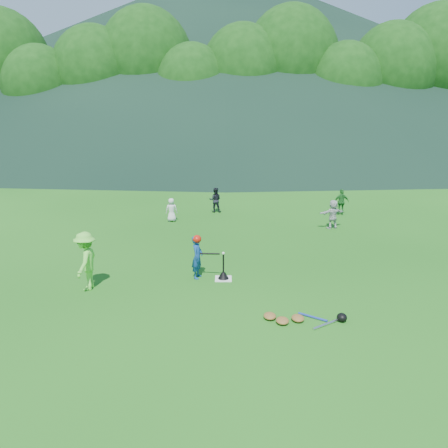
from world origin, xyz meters
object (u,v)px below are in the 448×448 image
at_px(fielder_d, 333,214).
at_px(equipment_pile, 298,318).
at_px(batter_child, 197,257).
at_px(fielder_a, 172,210).
at_px(adult_coach, 86,261).
at_px(home_plate, 223,279).
at_px(fielder_b, 215,200).
at_px(fielder_c, 341,202).
at_px(batting_tee, 223,275).

xyz_separation_m(fielder_d, equipment_pile, (-2.55, -7.78, -0.50)).
bearing_deg(equipment_pile, batter_child, 132.69).
bearing_deg(fielder_a, adult_coach, 70.47).
bearing_deg(fielder_a, home_plate, 99.54).
relative_size(batter_child, fielder_a, 1.22).
distance_m(fielder_b, equipment_pile, 10.78).
distance_m(home_plate, adult_coach, 3.62).
xyz_separation_m(home_plate, fielder_a, (-2.19, 6.42, 0.47)).
height_order(fielder_c, batting_tee, fielder_c).
distance_m(adult_coach, equipment_pile, 5.45).
bearing_deg(batter_child, batting_tee, -84.90).
distance_m(home_plate, fielder_a, 6.80).
distance_m(fielder_b, fielder_d, 5.40).
xyz_separation_m(batter_child, fielder_b, (0.27, 8.02, -0.03)).
bearing_deg(home_plate, batter_child, 171.52).
bearing_deg(batter_child, equipment_pile, -123.73).
bearing_deg(fielder_b, equipment_pile, 101.22).
height_order(adult_coach, equipment_pile, adult_coach).
bearing_deg(fielder_d, home_plate, 32.12).
height_order(batter_child, fielder_a, batter_child).
height_order(fielder_d, equipment_pile, fielder_d).
height_order(fielder_b, equipment_pile, fielder_b).
distance_m(batter_child, adult_coach, 2.88).
distance_m(fielder_d, equipment_pile, 8.21).
relative_size(home_plate, adult_coach, 0.30).
height_order(adult_coach, batting_tee, adult_coach).
relative_size(batter_child, fielder_c, 1.04).
bearing_deg(fielder_b, adult_coach, 71.11).
bearing_deg(batter_child, fielder_b, 11.63).
bearing_deg(fielder_c, home_plate, 51.53).
xyz_separation_m(adult_coach, fielder_a, (1.28, 7.10, -0.27)).
relative_size(home_plate, fielder_a, 0.46).
distance_m(fielder_c, equipment_pile, 10.68).
bearing_deg(home_plate, equipment_pile, -56.09).
xyz_separation_m(home_plate, fielder_b, (-0.43, 8.13, 0.55)).
relative_size(fielder_c, batting_tee, 1.67).
distance_m(adult_coach, fielder_c, 11.96).
bearing_deg(fielder_d, fielder_b, -50.83).
bearing_deg(fielder_c, adult_coach, 39.45).
xyz_separation_m(fielder_c, equipment_pile, (-3.47, -10.09, -0.50)).
bearing_deg(fielder_a, fielder_c, -179.73).
xyz_separation_m(home_plate, batter_child, (-0.71, 0.11, 0.58)).
xyz_separation_m(home_plate, batting_tee, (0.00, 0.00, 0.12)).
height_order(batting_tee, equipment_pile, batting_tee).
distance_m(home_plate, batter_child, 0.92).
bearing_deg(adult_coach, fielder_c, 135.77).
relative_size(batter_child, equipment_pile, 0.66).
height_order(fielder_a, fielder_c, fielder_c).
height_order(home_plate, equipment_pile, equipment_pile).
xyz_separation_m(home_plate, adult_coach, (-3.47, -0.69, 0.74)).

